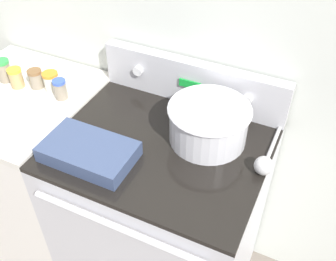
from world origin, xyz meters
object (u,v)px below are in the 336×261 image
(mixing_bowl, at_px, (209,122))
(spice_jar_green_cap, at_px, (4,70))
(spice_jar_blue_cap, at_px, (60,89))
(spice_jar_orange_cap, at_px, (51,81))
(casserole_dish, at_px, (89,151))
(ladle, at_px, (266,161))
(spice_jar_brown_cap, at_px, (36,79))
(spice_jar_yellow_cap, at_px, (16,78))

(mixing_bowl, relative_size, spice_jar_green_cap, 3.04)
(spice_jar_blue_cap, height_order, spice_jar_orange_cap, spice_jar_blue_cap)
(casserole_dish, distance_m, ladle, 0.60)
(spice_jar_brown_cap, bearing_deg, spice_jar_yellow_cap, -157.00)
(ladle, height_order, spice_jar_brown_cap, spice_jar_brown_cap)
(spice_jar_orange_cap, distance_m, spice_jar_yellow_cap, 0.15)
(casserole_dish, relative_size, spice_jar_green_cap, 3.25)
(spice_jar_green_cap, bearing_deg, ladle, -1.01)
(spice_jar_brown_cap, xyz_separation_m, spice_jar_yellow_cap, (-0.08, -0.03, 0.00))
(spice_jar_blue_cap, relative_size, spice_jar_yellow_cap, 0.99)
(spice_jar_brown_cap, height_order, spice_jar_green_cap, spice_jar_green_cap)
(mixing_bowl, bearing_deg, ladle, -12.87)
(casserole_dish, height_order, spice_jar_green_cap, spice_jar_green_cap)
(mixing_bowl, distance_m, spice_jar_green_cap, 0.92)
(mixing_bowl, xyz_separation_m, spice_jar_brown_cap, (-0.76, -0.01, -0.03))
(spice_jar_orange_cap, height_order, spice_jar_yellow_cap, spice_jar_yellow_cap)
(ladle, xyz_separation_m, spice_jar_yellow_cap, (-1.07, 0.01, 0.03))
(spice_jar_blue_cap, height_order, spice_jar_green_cap, spice_jar_green_cap)
(spice_jar_yellow_cap, bearing_deg, spice_jar_green_cap, 169.14)
(spice_jar_orange_cap, relative_size, spice_jar_brown_cap, 0.99)
(spice_jar_orange_cap, distance_m, spice_jar_brown_cap, 0.07)
(spice_jar_brown_cap, relative_size, spice_jar_green_cap, 0.83)
(spice_jar_orange_cap, relative_size, spice_jar_green_cap, 0.82)
(spice_jar_blue_cap, height_order, spice_jar_yellow_cap, same)
(ladle, relative_size, spice_jar_brown_cap, 4.09)
(spice_jar_blue_cap, xyz_separation_m, spice_jar_green_cap, (-0.30, 0.00, 0.01))
(spice_jar_brown_cap, xyz_separation_m, spice_jar_green_cap, (-0.16, -0.02, 0.01))
(spice_jar_brown_cap, bearing_deg, spice_jar_blue_cap, -8.26)
(mixing_bowl, distance_m, spice_jar_blue_cap, 0.62)
(casserole_dish, xyz_separation_m, spice_jar_brown_cap, (-0.43, 0.25, 0.02))
(casserole_dish, height_order, spice_jar_blue_cap, spice_jar_blue_cap)
(mixing_bowl, height_order, spice_jar_yellow_cap, mixing_bowl)
(spice_jar_green_cap, bearing_deg, spice_jar_brown_cap, 6.46)
(mixing_bowl, height_order, spice_jar_orange_cap, mixing_bowl)
(ladle, height_order, spice_jar_orange_cap, spice_jar_orange_cap)
(mixing_bowl, distance_m, spice_jar_brown_cap, 0.77)
(spice_jar_green_cap, bearing_deg, spice_jar_blue_cap, -0.57)
(ladle, relative_size, spice_jar_blue_cap, 3.90)
(spice_jar_blue_cap, xyz_separation_m, spice_jar_brown_cap, (-0.14, 0.02, -0.00))
(spice_jar_blue_cap, bearing_deg, casserole_dish, -38.67)
(spice_jar_orange_cap, bearing_deg, spice_jar_brown_cap, -169.83)
(spice_jar_brown_cap, distance_m, spice_jar_green_cap, 0.16)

